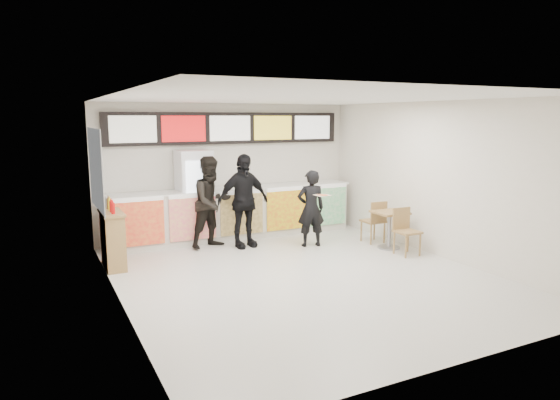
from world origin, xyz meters
TOP-DOWN VIEW (x-y plane):
  - floor at (0.00, 0.00)m, footprint 7.00×7.00m
  - ceiling at (0.00, 0.00)m, footprint 7.00×7.00m
  - wall_back at (0.00, 3.50)m, footprint 6.00×0.00m
  - wall_left at (-3.00, 0.00)m, footprint 0.00×7.00m
  - wall_right at (3.00, 0.00)m, footprint 0.00×7.00m
  - service_counter at (0.00, 3.09)m, footprint 5.56×0.77m
  - menu_board at (0.00, 3.41)m, footprint 5.50×0.14m
  - drinks_fridge at (-0.93, 3.11)m, footprint 0.70×0.67m
  - mirror_panel at (-2.99, 2.45)m, footprint 0.01×2.00m
  - customer_main at (1.14, 1.69)m, footprint 0.66×0.51m
  - customer_left at (-0.75, 2.54)m, footprint 1.10×0.97m
  - customer_mid at (-0.15, 2.27)m, footprint 1.18×0.58m
  - pizza_slice at (1.14, 1.24)m, footprint 0.36×0.36m
  - cafe_table at (2.50, 0.80)m, footprint 0.63×1.58m
  - condiment_ledge at (-2.82, 1.96)m, footprint 0.37×0.92m

SIDE VIEW (x-z plane):
  - floor at x=0.00m, z-range 0.00..0.00m
  - condiment_ledge at x=-2.82m, z-range -0.09..1.14m
  - cafe_table at x=2.50m, z-range 0.08..1.00m
  - service_counter at x=0.00m, z-range 0.00..1.14m
  - customer_main at x=1.14m, z-range 0.00..1.61m
  - customer_left at x=-0.75m, z-range 0.00..1.91m
  - customer_mid at x=-0.15m, z-range 0.00..1.95m
  - drinks_fridge at x=-0.93m, z-range 0.00..2.00m
  - pizza_slice at x=1.14m, z-range 1.15..1.17m
  - wall_back at x=0.00m, z-range -1.50..4.50m
  - wall_left at x=-3.00m, z-range -2.00..5.00m
  - wall_right at x=3.00m, z-range -2.00..5.00m
  - mirror_panel at x=-2.99m, z-range 1.00..2.50m
  - menu_board at x=0.00m, z-range 2.10..2.80m
  - ceiling at x=0.00m, z-range 3.00..3.00m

